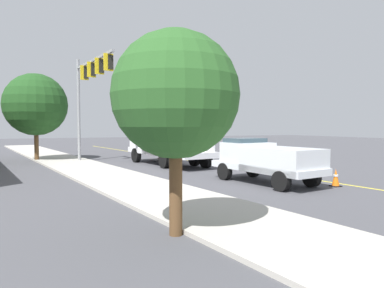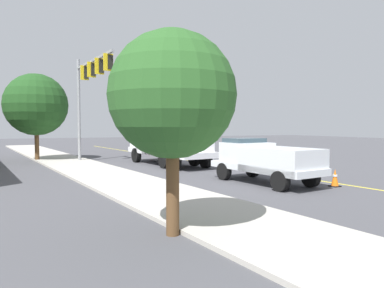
{
  "view_description": "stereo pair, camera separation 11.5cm",
  "coord_description": "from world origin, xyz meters",
  "px_view_note": "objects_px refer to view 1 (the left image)",
  "views": [
    {
      "loc": [
        -23.47,
        11.23,
        2.65
      ],
      "look_at": [
        -1.05,
        0.9,
        1.4
      ],
      "focal_mm": 32.98,
      "sensor_mm": 36.0,
      "label": 1
    },
    {
      "loc": [
        -23.51,
        11.13,
        2.65
      ],
      "look_at": [
        -1.05,
        0.9,
        1.4
      ],
      "focal_mm": 32.98,
      "sensor_mm": 36.0,
      "label": 2
    }
  ],
  "objects_px": {
    "traffic_signal_mast": "(89,83)",
    "service_pickup_truck": "(266,159)",
    "utility_bucket_truck": "(167,141)",
    "traffic_cone_leading": "(336,178)",
    "traffic_cone_mid_front": "(160,154)",
    "passing_minivan": "(173,144)"
  },
  "relations": [
    {
      "from": "utility_bucket_truck",
      "to": "service_pickup_truck",
      "type": "distance_m",
      "value": 9.41
    },
    {
      "from": "traffic_signal_mast",
      "to": "passing_minivan",
      "type": "bearing_deg",
      "value": -52.81
    },
    {
      "from": "utility_bucket_truck",
      "to": "service_pickup_truck",
      "type": "bearing_deg",
      "value": -171.62
    },
    {
      "from": "service_pickup_truck",
      "to": "passing_minivan",
      "type": "bearing_deg",
      "value": -8.06
    },
    {
      "from": "utility_bucket_truck",
      "to": "traffic_signal_mast",
      "type": "distance_m",
      "value": 6.64
    },
    {
      "from": "traffic_cone_leading",
      "to": "traffic_cone_mid_front",
      "type": "bearing_deg",
      "value": 9.41
    },
    {
      "from": "service_pickup_truck",
      "to": "passing_minivan",
      "type": "xyz_separation_m",
      "value": [
        18.22,
        -2.58,
        -0.15
      ]
    },
    {
      "from": "passing_minivan",
      "to": "traffic_cone_mid_front",
      "type": "height_order",
      "value": "passing_minivan"
    },
    {
      "from": "service_pickup_truck",
      "to": "traffic_cone_mid_front",
      "type": "distance_m",
      "value": 13.7
    },
    {
      "from": "service_pickup_truck",
      "to": "traffic_cone_leading",
      "type": "relative_size",
      "value": 7.47
    },
    {
      "from": "traffic_signal_mast",
      "to": "service_pickup_truck",
      "type": "bearing_deg",
      "value": -151.83
    },
    {
      "from": "service_pickup_truck",
      "to": "passing_minivan",
      "type": "distance_m",
      "value": 18.4
    },
    {
      "from": "passing_minivan",
      "to": "traffic_cone_leading",
      "type": "height_order",
      "value": "passing_minivan"
    },
    {
      "from": "service_pickup_truck",
      "to": "traffic_cone_mid_front",
      "type": "relative_size",
      "value": 7.12
    },
    {
      "from": "passing_minivan",
      "to": "traffic_cone_leading",
      "type": "distance_m",
      "value": 20.22
    },
    {
      "from": "utility_bucket_truck",
      "to": "service_pickup_truck",
      "type": "xyz_separation_m",
      "value": [
        -9.3,
        -1.37,
        -0.5
      ]
    },
    {
      "from": "service_pickup_truck",
      "to": "traffic_cone_leading",
      "type": "bearing_deg",
      "value": -131.26
    },
    {
      "from": "utility_bucket_truck",
      "to": "traffic_signal_mast",
      "type": "bearing_deg",
      "value": 64.86
    },
    {
      "from": "utility_bucket_truck",
      "to": "traffic_signal_mast",
      "type": "xyz_separation_m",
      "value": [
        2.26,
        4.82,
        3.96
      ]
    },
    {
      "from": "service_pickup_truck",
      "to": "traffic_cone_leading",
      "type": "distance_m",
      "value": 3.1
    },
    {
      "from": "utility_bucket_truck",
      "to": "passing_minivan",
      "type": "xyz_separation_m",
      "value": [
        8.92,
        -3.95,
        -0.65
      ]
    },
    {
      "from": "traffic_cone_mid_front",
      "to": "passing_minivan",
      "type": "bearing_deg",
      "value": -32.66
    }
  ]
}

